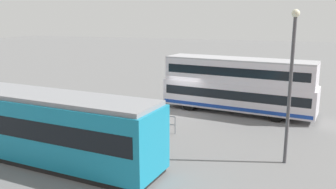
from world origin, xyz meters
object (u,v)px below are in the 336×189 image
(double_decker_bus, at_px, (238,85))
(pedestrian_crossing, at_px, (119,119))
(tram_yellow, at_px, (28,123))
(street_lamp, at_px, (291,77))
(pedestrian_near_railing, at_px, (104,117))
(info_sign, at_px, (11,96))

(double_decker_bus, xyz_separation_m, pedestrian_crossing, (5.65, 7.45, -1.00))
(double_decker_bus, bearing_deg, tram_yellow, 54.16)
(street_lamp, bearing_deg, tram_yellow, 15.58)
(tram_yellow, relative_size, street_lamp, 1.99)
(double_decker_bus, height_order, pedestrian_crossing, double_decker_bus)
(pedestrian_near_railing, relative_size, pedestrian_crossing, 1.03)
(double_decker_bus, xyz_separation_m, tram_yellow, (8.44, 11.68, -0.29))
(tram_yellow, distance_m, street_lamp, 12.67)
(info_sign, xyz_separation_m, street_lamp, (-17.03, 0.99, 2.41))
(info_sign, relative_size, street_lamp, 0.36)
(tram_yellow, distance_m, info_sign, 6.65)
(double_decker_bus, relative_size, street_lamp, 1.54)
(tram_yellow, height_order, street_lamp, street_lamp)
(info_sign, bearing_deg, tram_yellow, 139.38)
(tram_yellow, xyz_separation_m, info_sign, (5.05, -4.33, 0.03))
(tram_yellow, relative_size, pedestrian_crossing, 8.16)
(pedestrian_near_railing, distance_m, pedestrian_crossing, 1.03)
(double_decker_bus, xyz_separation_m, info_sign, (13.48, 7.35, -0.27))
(tram_yellow, height_order, info_sign, tram_yellow)
(pedestrian_near_railing, xyz_separation_m, pedestrian_crossing, (-1.03, 0.04, -0.04))
(tram_yellow, bearing_deg, street_lamp, -164.42)
(double_decker_bus, height_order, info_sign, double_decker_bus)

